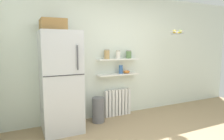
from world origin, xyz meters
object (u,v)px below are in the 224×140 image
Objects in this scene: storage_jar_2 at (129,54)px; refrigerator at (61,80)px; trash_bin at (98,110)px; vase at (121,69)px; radiator at (117,102)px; storage_jar_0 at (107,54)px; storage_jar_1 at (118,55)px; hanging_fruit_basket at (178,32)px; shelf_bowl at (127,72)px.

refrigerator is at bearing -171.72° from storage_jar_2.
storage_jar_2 is 0.35× the size of trash_bin.
storage_jar_2 is (1.50, 0.22, 0.40)m from refrigerator.
refrigerator is 1.33m from vase.
storage_jar_0 is at bearing -173.33° from radiator.
radiator is 1.08m from storage_jar_0.
storage_jar_0 is 0.26m from storage_jar_1.
trash_bin is at bearing 5.82° from refrigerator.
storage_jar_2 is at bearing 10.58° from trash_bin.
storage_jar_1 is 0.32m from vase.
storage_jar_2 is 0.55× the size of hanging_fruit_basket.
trash_bin is 2.31m from hanging_fruit_basket.
trash_bin is (-0.77, -0.14, -1.08)m from storage_jar_2.
refrigerator is at bearing -167.53° from storage_jar_0.
trash_bin is (-0.72, -0.14, -0.70)m from shelf_bowl.
storage_jar_0 is at bearing 29.28° from trash_bin.
refrigerator is 1.57m from storage_jar_2.
storage_jar_0 reaches higher than storage_jar_2.
storage_jar_2 is 1.22× the size of shelf_bowl.
refrigerator is 3.25× the size of radiator.
radiator reaches higher than trash_bin.
storage_jar_1 is (0.00, -0.03, 1.04)m from radiator.
storage_jar_2 is at bearing -0.00° from shelf_bowl.
storage_jar_2 reaches higher than radiator.
shelf_bowl reaches higher than trash_bin.
shelf_bowl reaches higher than radiator.
radiator is 0.73m from vase.
storage_jar_0 is 1.14× the size of storage_jar_2.
storage_jar_0 is 0.40× the size of trash_bin.
storage_jar_0 is 0.60m from shelf_bowl.
refrigerator reaches higher than vase.
shelf_bowl is at bearing -8.26° from radiator.
shelf_bowl is 0.45× the size of hanging_fruit_basket.
storage_jar_1 is 0.43m from shelf_bowl.
trash_bin is at bearing -166.07° from vase.
shelf_bowl is (0.21, 0.00, -0.38)m from storage_jar_1.
radiator is 1.97m from hanging_fruit_basket.
radiator is 3.03× the size of storage_jar_0.
storage_jar_0 is 1.13× the size of storage_jar_1.
refrigerator is 9.85× the size of storage_jar_0.
storage_jar_2 is at bearing -0.00° from storage_jar_1.
storage_jar_2 is at bearing -6.67° from radiator.
trash_bin is 1.57× the size of hanging_fruit_basket.
hanging_fruit_basket is (1.11, -0.46, 0.78)m from vase.
refrigerator is at bearing -168.71° from radiator.
storage_jar_2 is (0.51, -0.00, -0.01)m from storage_jar_0.
storage_jar_0 is at bearing 12.47° from refrigerator.
radiator is 4.22× the size of shelf_bowl.
storage_jar_0 is 1.09× the size of vase.
vase reaches higher than shelf_bowl.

